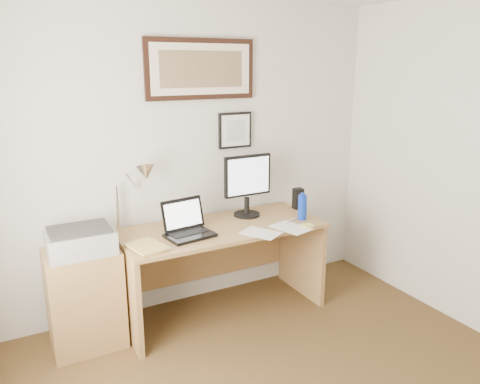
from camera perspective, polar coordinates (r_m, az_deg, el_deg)
wall_back at (r=3.84m, az=-6.76°, el=4.15°), size 3.50×0.02×2.50m
side_cabinet at (r=3.61m, az=-18.37°, el=-12.21°), size 0.50×0.40×0.73m
water_bottle at (r=3.87m, az=7.61°, el=-1.87°), size 0.07×0.07×0.21m
bottle_cap at (r=3.84m, az=7.66°, el=-0.27°), size 0.04×0.04×0.02m
speaker at (r=4.16m, az=7.08°, el=-0.79°), size 0.09×0.08×0.18m
paper_sheet_a at (r=3.56m, az=2.52°, el=-5.02°), size 0.31×0.34×0.00m
paper_sheet_b at (r=3.69m, az=6.21°, el=-4.34°), size 0.28×0.34×0.00m
sticky_pad at (r=3.74m, az=8.23°, el=-4.07°), size 0.09×0.09×0.01m
marker_pen at (r=3.83m, az=6.13°, el=-3.50°), size 0.14×0.06×0.02m
book at (r=3.29m, az=-12.92°, el=-6.99°), size 0.27×0.33×0.02m
desk at (r=3.86m, az=-2.76°, el=-7.12°), size 1.60×0.70×0.75m
laptop at (r=3.52m, az=-6.43°, el=-4.33°), size 0.37×0.34×0.26m
lcd_monitor at (r=3.88m, az=0.92°, el=1.16°), size 0.42×0.22×0.52m
printer at (r=3.40m, az=-18.88°, el=-5.63°), size 0.44×0.34×0.18m
desk_lamp at (r=3.55m, az=-11.74°, el=1.99°), size 0.29×0.27×0.53m
picture_large at (r=3.81m, az=-4.76°, el=14.70°), size 0.92×0.04×0.47m
picture_small at (r=3.97m, az=-0.60°, el=7.53°), size 0.30×0.03×0.30m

